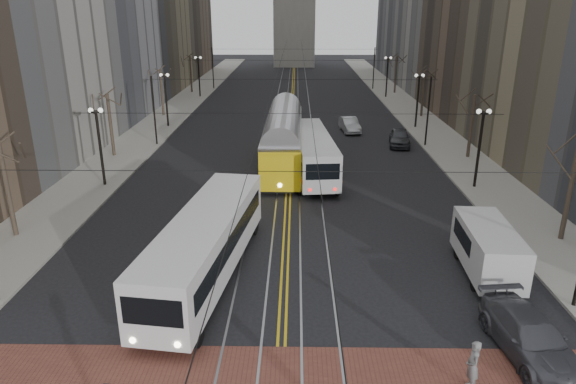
{
  "coord_description": "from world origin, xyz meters",
  "views": [
    {
      "loc": [
        0.54,
        -17.9,
        12.61
      ],
      "look_at": [
        0.11,
        8.66,
        3.0
      ],
      "focal_mm": 32.0,
      "sensor_mm": 36.0,
      "label": 1
    }
  ],
  "objects_px": {
    "streetcar": "(283,143)",
    "sedan_silver": "(350,125)",
    "sedan_grey": "(400,137)",
    "pedestrian_b": "(473,366)",
    "transit_bus": "(206,247)",
    "cargo_van": "(487,251)",
    "sedan_parked": "(530,337)",
    "rear_bus": "(312,155)"
  },
  "relations": [
    {
      "from": "transit_bus",
      "to": "sedan_grey",
      "type": "height_order",
      "value": "transit_bus"
    },
    {
      "from": "sedan_parked",
      "to": "pedestrian_b",
      "type": "xyz_separation_m",
      "value": [
        -2.84,
        -1.97,
        0.18
      ]
    },
    {
      "from": "pedestrian_b",
      "to": "transit_bus",
      "type": "bearing_deg",
      "value": -121.66
    },
    {
      "from": "sedan_parked",
      "to": "streetcar",
      "type": "bearing_deg",
      "value": 105.73
    },
    {
      "from": "rear_bus",
      "to": "sedan_parked",
      "type": "bearing_deg",
      "value": -76.17
    },
    {
      "from": "streetcar",
      "to": "pedestrian_b",
      "type": "height_order",
      "value": "streetcar"
    },
    {
      "from": "sedan_parked",
      "to": "sedan_silver",
      "type": "bearing_deg",
      "value": 88.91
    },
    {
      "from": "streetcar",
      "to": "sedan_silver",
      "type": "relative_size",
      "value": 3.5
    },
    {
      "from": "rear_bus",
      "to": "sedan_grey",
      "type": "xyz_separation_m",
      "value": [
        8.69,
        9.18,
        -0.81
      ]
    },
    {
      "from": "sedan_silver",
      "to": "sedan_parked",
      "type": "distance_m",
      "value": 37.53
    },
    {
      "from": "pedestrian_b",
      "to": "rear_bus",
      "type": "bearing_deg",
      "value": -163.91
    },
    {
      "from": "streetcar",
      "to": "sedan_parked",
      "type": "bearing_deg",
      "value": -67.76
    },
    {
      "from": "sedan_grey",
      "to": "pedestrian_b",
      "type": "relative_size",
      "value": 2.47
    },
    {
      "from": "streetcar",
      "to": "pedestrian_b",
      "type": "relative_size",
      "value": 8.3
    },
    {
      "from": "transit_bus",
      "to": "sedan_grey",
      "type": "xyz_separation_m",
      "value": [
        14.28,
        25.88,
        -0.83
      ]
    },
    {
      "from": "sedan_grey",
      "to": "sedan_parked",
      "type": "bearing_deg",
      "value": -83.33
    },
    {
      "from": "rear_bus",
      "to": "pedestrian_b",
      "type": "height_order",
      "value": "rear_bus"
    },
    {
      "from": "transit_bus",
      "to": "rear_bus",
      "type": "xyz_separation_m",
      "value": [
        5.59,
        16.7,
        -0.02
      ]
    },
    {
      "from": "cargo_van",
      "to": "transit_bus",
      "type": "bearing_deg",
      "value": -174.95
    },
    {
      "from": "streetcar",
      "to": "rear_bus",
      "type": "xyz_separation_m",
      "value": [
        2.32,
        -2.59,
        -0.26
      ]
    },
    {
      "from": "streetcar",
      "to": "sedan_silver",
      "type": "height_order",
      "value": "streetcar"
    },
    {
      "from": "pedestrian_b",
      "to": "sedan_grey",
      "type": "bearing_deg",
      "value": 178.34
    },
    {
      "from": "rear_bus",
      "to": "pedestrian_b",
      "type": "bearing_deg",
      "value": -83.83
    },
    {
      "from": "transit_bus",
      "to": "pedestrian_b",
      "type": "relative_size",
      "value": 6.85
    },
    {
      "from": "streetcar",
      "to": "pedestrian_b",
      "type": "xyz_separation_m",
      "value": [
        7.18,
        -27.02,
        -0.9
      ]
    },
    {
      "from": "transit_bus",
      "to": "sedan_parked",
      "type": "distance_m",
      "value": 14.51
    },
    {
      "from": "transit_bus",
      "to": "cargo_van",
      "type": "height_order",
      "value": "transit_bus"
    },
    {
      "from": "streetcar",
      "to": "sedan_grey",
      "type": "height_order",
      "value": "streetcar"
    },
    {
      "from": "cargo_van",
      "to": "rear_bus",
      "type": "bearing_deg",
      "value": 119.81
    },
    {
      "from": "transit_bus",
      "to": "rear_bus",
      "type": "bearing_deg",
      "value": 79.12
    },
    {
      "from": "cargo_van",
      "to": "sedan_grey",
      "type": "distance_m",
      "value": 25.38
    },
    {
      "from": "streetcar",
      "to": "cargo_van",
      "type": "relative_size",
      "value": 2.78
    },
    {
      "from": "sedan_grey",
      "to": "sedan_parked",
      "type": "distance_m",
      "value": 31.66
    },
    {
      "from": "streetcar",
      "to": "sedan_grey",
      "type": "distance_m",
      "value": 12.87
    },
    {
      "from": "sedan_grey",
      "to": "streetcar",
      "type": "bearing_deg",
      "value": -140.65
    },
    {
      "from": "sedan_grey",
      "to": "sedan_silver",
      "type": "xyz_separation_m",
      "value": [
        -4.24,
        5.75,
        -0.06
      ]
    },
    {
      "from": "sedan_grey",
      "to": "pedestrian_b",
      "type": "bearing_deg",
      "value": -88.03
    },
    {
      "from": "rear_bus",
      "to": "sedan_silver",
      "type": "bearing_deg",
      "value": 68.31
    },
    {
      "from": "transit_bus",
      "to": "sedan_silver",
      "type": "distance_m",
      "value": 33.19
    },
    {
      "from": "transit_bus",
      "to": "cargo_van",
      "type": "relative_size",
      "value": 2.29
    },
    {
      "from": "rear_bus",
      "to": "pedestrian_b",
      "type": "relative_size",
      "value": 6.46
    },
    {
      "from": "cargo_van",
      "to": "sedan_grey",
      "type": "height_order",
      "value": "cargo_van"
    }
  ]
}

